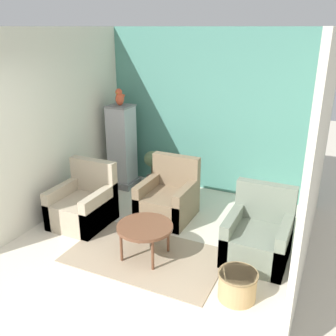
{
  "coord_description": "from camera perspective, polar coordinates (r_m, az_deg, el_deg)",
  "views": [
    {
      "loc": [
        2.02,
        -2.65,
        2.78
      ],
      "look_at": [
        0.0,
        1.67,
        0.97
      ],
      "focal_mm": 40.0,
      "sensor_mm": 36.0,
      "label": 1
    }
  ],
  "objects": [
    {
      "name": "wicker_basket",
      "position": [
        4.3,
        10.53,
        -17.06
      ],
      "size": [
        0.43,
        0.43,
        0.32
      ],
      "color": "tan",
      "rests_on": "ground_plane"
    },
    {
      "name": "armchair_middle",
      "position": [
        5.78,
        0.04,
        -4.82
      ],
      "size": [
        0.77,
        0.82,
        0.91
      ],
      "color": "#7A664C",
      "rests_on": "ground_plane"
    },
    {
      "name": "coffee_table",
      "position": [
        4.76,
        -3.54,
        -9.15
      ],
      "size": [
        0.71,
        0.71,
        0.45
      ],
      "color": "brown",
      "rests_on": "ground_plane"
    },
    {
      "name": "armchair_right",
      "position": [
        4.94,
        13.57,
        -10.24
      ],
      "size": [
        0.77,
        0.82,
        0.91
      ],
      "color": "slate",
      "rests_on": "ground_plane"
    },
    {
      "name": "parrot",
      "position": [
        6.61,
        -7.36,
        10.61
      ],
      "size": [
        0.14,
        0.25,
        0.3
      ],
      "color": "#D14C2D",
      "rests_on": "birdcage"
    },
    {
      "name": "birdcage",
      "position": [
        6.83,
        -7.02,
        3.08
      ],
      "size": [
        0.49,
        0.49,
        1.5
      ],
      "color": "slate",
      "rests_on": "ground_plane"
    },
    {
      "name": "ground_plane",
      "position": [
        4.34,
        -9.98,
        -19.51
      ],
      "size": [
        20.0,
        20.0,
        0.0
      ],
      "primitive_type": "plane",
      "color": "beige",
      "rests_on": "ground"
    },
    {
      "name": "armchair_left",
      "position": [
        5.74,
        -12.72,
        -5.56
      ],
      "size": [
        0.77,
        0.82,
        0.91
      ],
      "color": "tan",
      "rests_on": "ground_plane"
    },
    {
      "name": "wall_left",
      "position": [
        5.98,
        -16.59,
        6.45
      ],
      "size": [
        0.06,
        3.35,
        2.79
      ],
      "color": "beige",
      "rests_on": "ground_plane"
    },
    {
      "name": "wall_right",
      "position": [
        4.54,
        21.94,
        1.38
      ],
      "size": [
        0.06,
        3.35,
        2.79
      ],
      "color": "beige",
      "rests_on": "ground_plane"
    },
    {
      "name": "area_rug",
      "position": [
        4.98,
        -3.44,
        -13.21
      ],
      "size": [
        1.98,
        1.17,
        0.01
      ],
      "color": "gray",
      "rests_on": "ground_plane"
    },
    {
      "name": "potted_plant",
      "position": [
        6.77,
        -2.47,
        0.45
      ],
      "size": [
        0.31,
        0.28,
        0.7
      ],
      "color": "#66605B",
      "rests_on": "ground_plane"
    },
    {
      "name": "wall_back_accent",
      "position": [
        6.5,
        6.44,
        8.29
      ],
      "size": [
        3.8,
        0.06,
        2.79
      ],
      "color": "#4C897A",
      "rests_on": "ground_plane"
    }
  ]
}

